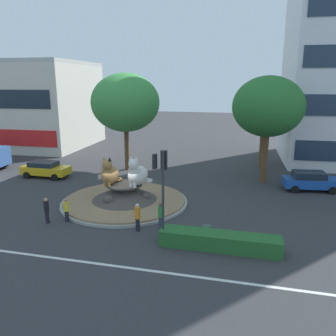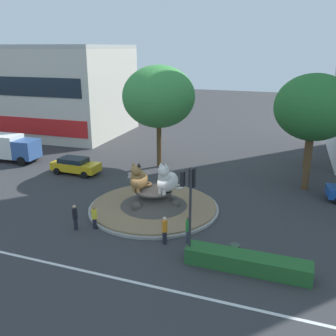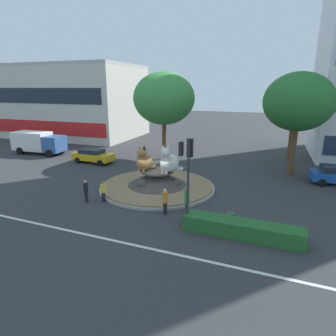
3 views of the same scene
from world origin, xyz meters
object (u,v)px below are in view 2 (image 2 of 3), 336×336
at_px(cat_statue_tabby, 139,179).
at_px(second_tree_near_tower, 314,108).
at_px(cat_statue_white, 167,181).
at_px(traffic_light_mast, 190,194).
at_px(pedestrian_yellow_shirt, 94,217).
at_px(delivery_box_truck, 6,146).
at_px(pedestrian_black_shirt, 75,217).
at_px(broadleaf_tree_behind_island, 312,107).
at_px(third_tree_left, 159,97).
at_px(sedan_on_far_lane, 75,165).
at_px(shophouse_block, 40,89).
at_px(pedestrian_orange_shirt, 165,230).
at_px(litter_bin, 235,252).
at_px(pedestrian_green_shirt, 188,229).

height_order(cat_statue_tabby, second_tree_near_tower, second_tree_near_tower).
height_order(cat_statue_tabby, cat_statue_white, cat_statue_white).
xyz_separation_m(traffic_light_mast, pedestrian_yellow_shirt, (-6.85, 1.49, -3.08)).
bearing_deg(traffic_light_mast, delivery_box_truck, 64.67).
height_order(pedestrian_yellow_shirt, pedestrian_black_shirt, pedestrian_black_shirt).
height_order(cat_statue_white, delivery_box_truck, cat_statue_white).
relative_size(cat_statue_white, second_tree_near_tower, 0.25).
relative_size(traffic_light_mast, broadleaf_tree_behind_island, 0.68).
relative_size(third_tree_left, sedan_on_far_lane, 2.17).
bearing_deg(shophouse_block, pedestrian_orange_shirt, -43.38).
height_order(third_tree_left, delivery_box_truck, third_tree_left).
bearing_deg(pedestrian_yellow_shirt, pedestrian_orange_shirt, 163.65).
bearing_deg(shophouse_block, traffic_light_mast, -42.85).
bearing_deg(third_tree_left, shophouse_block, 154.90).
relative_size(pedestrian_black_shirt, pedestrian_orange_shirt, 0.96).
relative_size(cat_statue_white, broadleaf_tree_behind_island, 0.29).
relative_size(cat_statue_tabby, third_tree_left, 0.23).
xyz_separation_m(cat_statue_white, sedan_on_far_lane, (-10.99, 5.01, -1.51)).
xyz_separation_m(pedestrian_orange_shirt, litter_bin, (4.27, -0.27, -0.49)).
height_order(cat_statue_white, third_tree_left, third_tree_left).
height_order(cat_statue_tabby, shophouse_block, shophouse_block).
xyz_separation_m(traffic_light_mast, shophouse_block, (-29.25, 25.42, 1.89)).
bearing_deg(pedestrian_green_shirt, broadleaf_tree_behind_island, -18.69).
xyz_separation_m(pedestrian_yellow_shirt, sedan_on_far_lane, (-7.53, 9.24, -0.01)).
bearing_deg(second_tree_near_tower, traffic_light_mast, -112.89).
distance_m(second_tree_near_tower, pedestrian_orange_shirt, 15.94).
distance_m(traffic_light_mast, litter_bin, 4.30).
xyz_separation_m(cat_statue_tabby, pedestrian_yellow_shirt, (-1.39, -3.94, -1.47)).
height_order(broadleaf_tree_behind_island, delivery_box_truck, broadleaf_tree_behind_island).
relative_size(third_tree_left, pedestrian_orange_shirt, 5.53).
height_order(pedestrian_black_shirt, pedestrian_orange_shirt, pedestrian_orange_shirt).
distance_m(shophouse_block, litter_bin, 40.39).
height_order(second_tree_near_tower, pedestrian_green_shirt, second_tree_near_tower).
distance_m(pedestrian_yellow_shirt, pedestrian_black_shirt, 1.22).
bearing_deg(third_tree_left, traffic_light_mast, -63.06).
bearing_deg(pedestrian_green_shirt, pedestrian_black_shirt, 96.55).
distance_m(third_tree_left, pedestrian_yellow_shirt, 15.18).
bearing_deg(shophouse_block, sedan_on_far_lane, -46.53).
bearing_deg(pedestrian_yellow_shirt, broadleaf_tree_behind_island, -137.01).
bearing_deg(litter_bin, third_tree_left, 125.23).
bearing_deg(sedan_on_far_lane, traffic_light_mast, -36.12).
bearing_deg(delivery_box_truck, litter_bin, -26.60).
relative_size(delivery_box_truck, litter_bin, 7.58).
xyz_separation_m(cat_statue_white, third_tree_left, (-4.42, 9.67, 4.55)).
bearing_deg(pedestrian_yellow_shirt, pedestrian_green_shirt, 169.50).
xyz_separation_m(pedestrian_green_shirt, delivery_box_truck, (-22.88, 10.17, 0.55)).
height_order(broadleaf_tree_behind_island, pedestrian_orange_shirt, broadleaf_tree_behind_island).
xyz_separation_m(broadleaf_tree_behind_island, pedestrian_orange_shirt, (-7.61, -18.82, -5.06)).
height_order(shophouse_block, delivery_box_truck, shophouse_block).
height_order(traffic_light_mast, pedestrian_yellow_shirt, traffic_light_mast).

